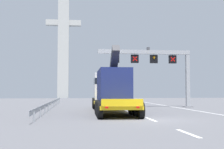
# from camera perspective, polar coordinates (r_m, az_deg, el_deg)

# --- Properties ---
(ground) EXTENTS (112.00, 112.00, 0.00)m
(ground) POSITION_cam_1_polar(r_m,az_deg,el_deg) (19.01, 7.75, -8.65)
(ground) COLOR #5B5B60
(lane_markings) EXTENTS (0.20, 52.82, 0.01)m
(lane_markings) POSITION_cam_1_polar(r_m,az_deg,el_deg) (37.75, 0.26, -5.93)
(lane_markings) COLOR silver
(lane_markings) RESTS_ON ground
(edge_line_right) EXTENTS (0.20, 63.00, 0.01)m
(edge_line_right) POSITION_cam_1_polar(r_m,az_deg,el_deg) (32.29, 13.00, -6.31)
(edge_line_right) COLOR silver
(edge_line_right) RESTS_ON ground
(overhead_lane_gantry) EXTENTS (10.66, 0.90, 6.70)m
(overhead_lane_gantry) POSITION_cam_1_polar(r_m,az_deg,el_deg) (33.57, 8.50, 2.53)
(overhead_lane_gantry) COLOR #9EA0A5
(overhead_lane_gantry) RESTS_ON ground
(heavy_haul_truck_yellow) EXTENTS (3.30, 14.11, 5.30)m
(heavy_haul_truck_yellow) POSITION_cam_1_polar(r_m,az_deg,el_deg) (26.73, -0.33, -2.81)
(heavy_haul_truck_yellow) COLOR yellow
(heavy_haul_truck_yellow) RESTS_ON ground
(guardrail_left) EXTENTS (0.13, 31.43, 0.76)m
(guardrail_left) POSITION_cam_1_polar(r_m,az_deg,el_deg) (32.13, -11.45, -5.36)
(guardrail_left) COLOR #999EA3
(guardrail_left) RESTS_ON ground
(bridge_pylon_distant) EXTENTS (9.00, 2.00, 31.34)m
(bridge_pylon_distant) POSITION_cam_1_polar(r_m,az_deg,el_deg) (78.40, -9.31, 7.34)
(bridge_pylon_distant) COLOR #B7B7B2
(bridge_pylon_distant) RESTS_ON ground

